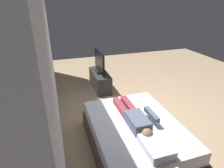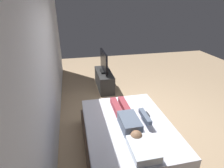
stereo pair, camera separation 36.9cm
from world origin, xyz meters
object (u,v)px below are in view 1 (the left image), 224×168
Objects in this scene: remote at (152,112)px; tv_stand at (100,80)px; bed at (135,136)px; person at (135,117)px; tv at (99,63)px; pillow at (156,146)px.

remote reaches higher than tv_stand.
remote is (0.18, -0.40, 0.29)m from bed.
remote is (0.15, -0.40, -0.07)m from person.
person is 2.52m from tv_stand.
bed is 2.20× the size of tv.
pillow is 3.20× the size of remote.
bed is 0.53m from remote.
tv_stand is at bearing 8.68° from remote.
pillow is (-0.65, 0.00, 0.34)m from bed.
pillow is 0.68m from person.
tv reaches higher than pillow.
tv_stand is (2.34, 0.36, -0.30)m from remote.
person reaches higher than pillow.
pillow is 0.92m from remote.
tv is at bearing 0.00° from tv_stand.
tv_stand is (3.17, -0.04, -0.35)m from pillow.
person reaches higher than bed.
person is at bearing 178.92° from tv.
person is at bearing 5.02° from bed.
tv_stand is at bearing -1.08° from person.
pillow is 0.55× the size of tv.
tv_stand is 1.25× the size of tv.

